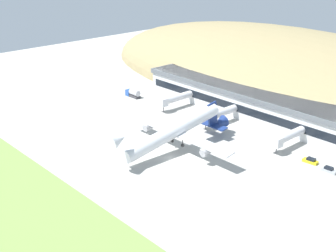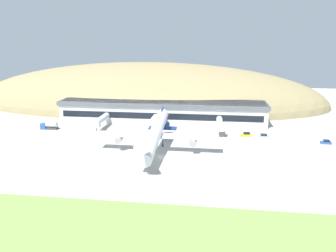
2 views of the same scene
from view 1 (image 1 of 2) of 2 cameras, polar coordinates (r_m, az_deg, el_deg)
name	(u,v)px [view 1 (image 1 of 2)]	position (r m, az deg, el deg)	size (l,w,h in m)	color
ground_plane	(172,159)	(135.61, 0.46, -4.01)	(324.36, 324.36, 0.00)	#ADAAA3
grass_strip_foreground	(34,214)	(114.26, -16.04, -10.30)	(291.92, 26.60, 0.08)	#759947
hill_backdrop	(283,83)	(212.85, 13.79, 5.11)	(203.95, 88.66, 47.15)	#8E7F56
terminal_building	(252,101)	(169.61, 10.18, 3.06)	(92.38, 15.90, 9.60)	silver
jetway_0	(174,99)	(173.55, 0.71, 3.34)	(3.38, 15.88, 5.43)	silver
jetway_1	(217,114)	(158.93, 5.99, 1.43)	(3.38, 16.65, 5.43)	silver
jetway_2	(286,137)	(144.45, 14.23, -1.31)	(3.38, 14.99, 5.43)	silver
cargo_airplane	(176,131)	(138.05, 0.92, -0.65)	(41.57, 45.54, 10.76)	silver
service_car_0	(329,170)	(135.22, 19.05, -5.10)	(4.11, 1.90, 1.54)	#999EA3
service_car_1	(310,161)	(139.02, 16.97, -4.07)	(4.41, 2.19, 1.53)	gold
fuel_truck	(133,93)	(188.33, -4.27, 4.00)	(7.16, 2.54, 3.29)	#264C99
traffic_cone_0	(168,130)	(154.50, 0.00, -0.54)	(0.52, 0.52, 0.58)	orange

